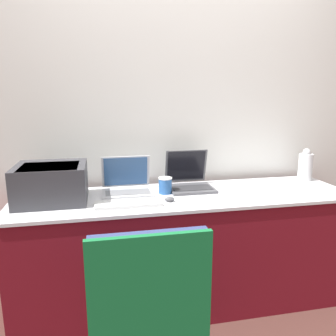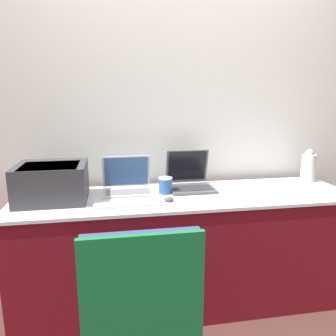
{
  "view_description": "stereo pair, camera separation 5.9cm",
  "coord_description": "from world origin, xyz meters",
  "px_view_note": "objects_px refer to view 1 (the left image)",
  "views": [
    {
      "loc": [
        -0.53,
        -1.73,
        1.43
      ],
      "look_at": [
        -0.11,
        0.33,
        0.96
      ],
      "focal_mm": 35.0,
      "sensor_mm": 36.0,
      "label": 1
    },
    {
      "loc": [
        -0.48,
        -1.74,
        1.43
      ],
      "look_at": [
        -0.11,
        0.33,
        0.96
      ],
      "focal_mm": 35.0,
      "sensor_mm": 36.0,
      "label": 2
    }
  ],
  "objects_px": {
    "laptop_left": "(127,185)",
    "coffee_cup": "(165,185)",
    "mouse": "(170,199)",
    "chair": "(147,308)",
    "printer": "(52,182)",
    "external_keyboard": "(128,204)",
    "laptop_right": "(189,180)",
    "metal_pitcher": "(305,166)"
  },
  "relations": [
    {
      "from": "mouse",
      "to": "metal_pitcher",
      "type": "height_order",
      "value": "metal_pitcher"
    },
    {
      "from": "laptop_left",
      "to": "coffee_cup",
      "type": "relative_size",
      "value": 3.07
    },
    {
      "from": "chair",
      "to": "printer",
      "type": "bearing_deg",
      "value": 117.32
    },
    {
      "from": "metal_pitcher",
      "to": "chair",
      "type": "xyz_separation_m",
      "value": [
        -1.39,
        -1.05,
        -0.3
      ]
    },
    {
      "from": "laptop_left",
      "to": "external_keyboard",
      "type": "bearing_deg",
      "value": -93.36
    },
    {
      "from": "laptop_right",
      "to": "printer",
      "type": "bearing_deg",
      "value": -172.42
    },
    {
      "from": "external_keyboard",
      "to": "mouse",
      "type": "distance_m",
      "value": 0.26
    },
    {
      "from": "laptop_left",
      "to": "coffee_cup",
      "type": "distance_m",
      "value": 0.26
    },
    {
      "from": "metal_pitcher",
      "to": "external_keyboard",
      "type": "bearing_deg",
      "value": -166.89
    },
    {
      "from": "laptop_right",
      "to": "mouse",
      "type": "height_order",
      "value": "laptop_right"
    },
    {
      "from": "laptop_right",
      "to": "metal_pitcher",
      "type": "height_order",
      "value": "laptop_right"
    },
    {
      "from": "printer",
      "to": "external_keyboard",
      "type": "relative_size",
      "value": 1.06
    },
    {
      "from": "external_keyboard",
      "to": "metal_pitcher",
      "type": "distance_m",
      "value": 1.44
    },
    {
      "from": "metal_pitcher",
      "to": "chair",
      "type": "distance_m",
      "value": 1.77
    },
    {
      "from": "laptop_left",
      "to": "external_keyboard",
      "type": "distance_m",
      "value": 0.27
    },
    {
      "from": "mouse",
      "to": "chair",
      "type": "xyz_separation_m",
      "value": [
        -0.25,
        -0.75,
        -0.2
      ]
    },
    {
      "from": "laptop_right",
      "to": "metal_pitcher",
      "type": "xyz_separation_m",
      "value": [
        0.94,
        0.03,
        0.06
      ]
    },
    {
      "from": "coffee_cup",
      "to": "mouse",
      "type": "bearing_deg",
      "value": -92.48
    },
    {
      "from": "metal_pitcher",
      "to": "coffee_cup",
      "type": "bearing_deg",
      "value": -173.68
    },
    {
      "from": "laptop_right",
      "to": "external_keyboard",
      "type": "distance_m",
      "value": 0.55
    },
    {
      "from": "external_keyboard",
      "to": "chair",
      "type": "xyz_separation_m",
      "value": [
        0.01,
        -0.73,
        -0.2
      ]
    },
    {
      "from": "laptop_left",
      "to": "coffee_cup",
      "type": "bearing_deg",
      "value": -15.32
    },
    {
      "from": "external_keyboard",
      "to": "laptop_right",
      "type": "bearing_deg",
      "value": 32.64
    },
    {
      "from": "external_keyboard",
      "to": "metal_pitcher",
      "type": "relative_size",
      "value": 1.6
    },
    {
      "from": "laptop_left",
      "to": "coffee_cup",
      "type": "xyz_separation_m",
      "value": [
        0.25,
        -0.07,
        0.0
      ]
    },
    {
      "from": "printer",
      "to": "chair",
      "type": "height_order",
      "value": "printer"
    },
    {
      "from": "external_keyboard",
      "to": "mouse",
      "type": "bearing_deg",
      "value": 4.16
    },
    {
      "from": "coffee_cup",
      "to": "metal_pitcher",
      "type": "height_order",
      "value": "metal_pitcher"
    },
    {
      "from": "printer",
      "to": "mouse",
      "type": "height_order",
      "value": "printer"
    },
    {
      "from": "printer",
      "to": "coffee_cup",
      "type": "bearing_deg",
      "value": 2.14
    },
    {
      "from": "printer",
      "to": "laptop_left",
      "type": "bearing_deg",
      "value": 11.5
    },
    {
      "from": "laptop_left",
      "to": "mouse",
      "type": "relative_size",
      "value": 5.35
    },
    {
      "from": "laptop_left",
      "to": "chair",
      "type": "xyz_separation_m",
      "value": [
        -0.01,
        -1.0,
        -0.24
      ]
    },
    {
      "from": "coffee_cup",
      "to": "mouse",
      "type": "distance_m",
      "value": 0.19
    },
    {
      "from": "laptop_left",
      "to": "chair",
      "type": "distance_m",
      "value": 1.02
    },
    {
      "from": "metal_pitcher",
      "to": "printer",
      "type": "bearing_deg",
      "value": -175.3
    },
    {
      "from": "chair",
      "to": "mouse",
      "type": "bearing_deg",
      "value": 71.59
    },
    {
      "from": "mouse",
      "to": "metal_pitcher",
      "type": "xyz_separation_m",
      "value": [
        1.14,
        0.31,
        0.1
      ]
    },
    {
      "from": "mouse",
      "to": "metal_pitcher",
      "type": "bearing_deg",
      "value": 15.07
    },
    {
      "from": "laptop_right",
      "to": "coffee_cup",
      "type": "distance_m",
      "value": 0.22
    },
    {
      "from": "external_keyboard",
      "to": "coffee_cup",
      "type": "xyz_separation_m",
      "value": [
        0.27,
        0.2,
        0.04
      ]
    },
    {
      "from": "laptop_right",
      "to": "mouse",
      "type": "xyz_separation_m",
      "value": [
        -0.2,
        -0.28,
        -0.04
      ]
    }
  ]
}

